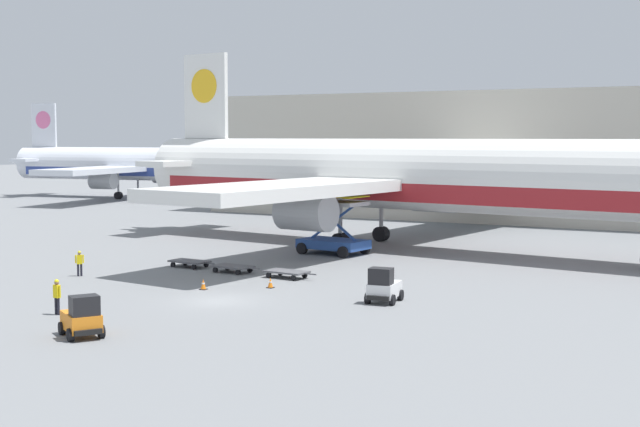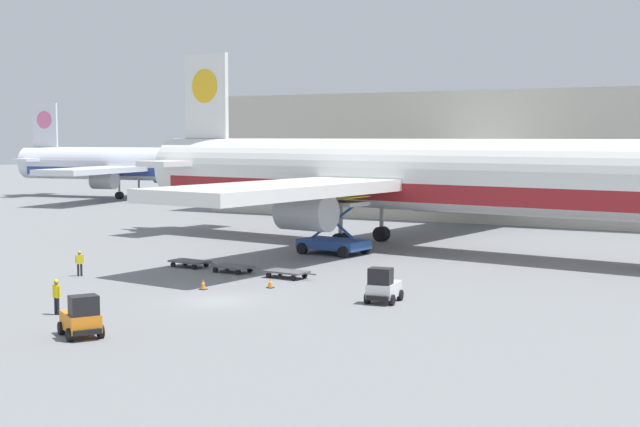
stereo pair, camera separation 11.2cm
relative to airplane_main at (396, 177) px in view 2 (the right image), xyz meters
name	(u,v)px [view 2 (the right image)]	position (x,y,z in m)	size (l,w,h in m)	color
ground_plane	(219,301)	(0.85, -26.73, -5.84)	(400.00, 400.00, 0.00)	slate
terminal_building	(604,157)	(10.55, 31.36, 1.15)	(90.00, 18.20, 14.00)	#BCB7A8
airplane_main	(396,177)	(0.00, 0.00, 0.00)	(57.95, 48.62, 17.00)	white
airplane_distant	(145,165)	(-56.35, 36.48, -0.93)	(48.66, 40.92, 14.30)	silver
scissor_lift_loader	(334,231)	(-2.71, -5.95, -4.03)	(5.53, 3.93, 4.60)	#284C99
baggage_tug_foreground	(383,287)	(9.17, -22.82, -4.96)	(1.89, 2.60, 2.00)	silver
baggage_tug_mid	(81,318)	(0.52, -37.17, -4.96)	(2.82, 2.57, 2.00)	orange
baggage_dolly_lead	(190,262)	(-8.33, -17.08, -5.45)	(3.76, 1.74, 0.48)	#56565B
baggage_dolly_second	(233,267)	(-4.29, -17.68, -5.45)	(3.76, 1.74, 0.48)	#56565B
baggage_dolly_third	(287,272)	(0.12, -17.96, -5.45)	(3.76, 1.74, 0.48)	#56565B
ground_crew_near	(80,261)	(-12.31, -23.75, -4.86)	(0.44, 0.42, 1.69)	black
ground_crew_far	(57,293)	(-4.26, -33.91, -4.73)	(0.57, 0.27, 1.85)	black
traffic_cone_near	(203,284)	(-2.09, -24.13, -5.52)	(0.40, 0.40, 0.65)	black
traffic_cone_far	(270,283)	(1.15, -21.70, -5.53)	(0.40, 0.40, 0.63)	black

